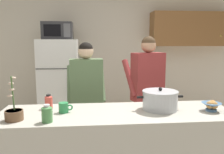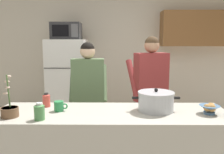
# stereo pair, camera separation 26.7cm
# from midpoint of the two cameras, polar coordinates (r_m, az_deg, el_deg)

# --- Properties ---
(back_wall_unit) EXTENTS (6.00, 0.48, 2.60)m
(back_wall_unit) POSITION_cam_midpoint_polar(r_m,az_deg,el_deg) (4.38, 4.89, 5.95)
(back_wall_unit) COLOR beige
(back_wall_unit) RESTS_ON ground
(refrigerator) EXTENTS (0.64, 0.68, 1.61)m
(refrigerator) POSITION_cam_midpoint_polar(r_m,az_deg,el_deg) (4.07, -8.93, -2.32)
(refrigerator) COLOR white
(refrigerator) RESTS_ON ground
(microwave) EXTENTS (0.48, 0.37, 0.28)m
(microwave) POSITION_cam_midpoint_polar(r_m,az_deg,el_deg) (3.98, -9.30, 11.14)
(microwave) COLOR #2D2D30
(microwave) RESTS_ON refrigerator
(person_near_pot) EXTENTS (0.50, 0.43, 1.57)m
(person_near_pot) POSITION_cam_midpoint_polar(r_m,az_deg,el_deg) (2.90, -3.30, -3.32)
(person_near_pot) COLOR #726656
(person_near_pot) RESTS_ON ground
(person_by_sink) EXTENTS (0.59, 0.53, 1.65)m
(person_by_sink) POSITION_cam_midpoint_polar(r_m,az_deg,el_deg) (3.08, 11.97, -1.74)
(person_by_sink) COLOR black
(person_by_sink) RESTS_ON ground
(cooking_pot) EXTENTS (0.45, 0.34, 0.22)m
(cooking_pot) POSITION_cam_midpoint_polar(r_m,az_deg,el_deg) (2.27, 14.14, -5.87)
(cooking_pot) COLOR silver
(cooking_pot) RESTS_ON kitchen_island
(coffee_mug) EXTENTS (0.13, 0.09, 0.10)m
(coffee_mug) POSITION_cam_midpoint_polar(r_m,az_deg,el_deg) (2.23, -9.60, -7.17)
(coffee_mug) COLOR #2D8C4C
(coffee_mug) RESTS_ON kitchen_island
(bread_bowl) EXTENTS (0.18, 0.18, 0.10)m
(bread_bowl) POSITION_cam_midpoint_polar(r_m,az_deg,el_deg) (2.35, 26.08, -7.05)
(bread_bowl) COLOR #4C7299
(bread_bowl) RESTS_ON kitchen_island
(bottle_near_edge) EXTENTS (0.08, 0.08, 0.14)m
(bottle_near_edge) POSITION_cam_midpoint_polar(r_m,az_deg,el_deg) (2.40, -12.87, -5.57)
(bottle_near_edge) COLOR #D84C3F
(bottle_near_edge) RESTS_ON kitchen_island
(bottle_mid_counter) EXTENTS (0.09, 0.09, 0.15)m
(bottle_mid_counter) POSITION_cam_midpoint_polar(r_m,az_deg,el_deg) (2.01, -13.92, -8.31)
(bottle_mid_counter) COLOR #4C8C4C
(bottle_mid_counter) RESTS_ON kitchen_island
(potted_orchid) EXTENTS (0.15, 0.15, 0.38)m
(potted_orchid) POSITION_cam_midpoint_polar(r_m,az_deg,el_deg) (2.17, -20.80, -7.74)
(potted_orchid) COLOR brown
(potted_orchid) RESTS_ON kitchen_island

